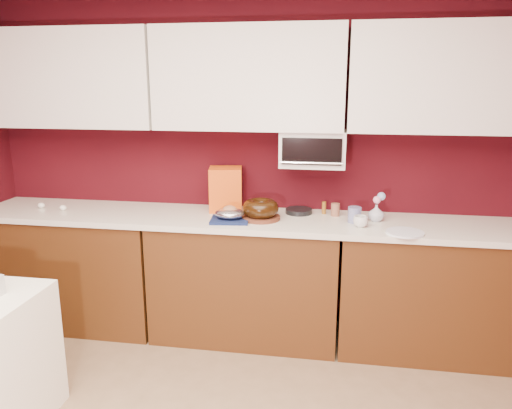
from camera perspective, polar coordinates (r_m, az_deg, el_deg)
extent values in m
cube|color=#3C080E|center=(3.74, -0.30, 4.97)|extent=(4.00, 0.02, 2.50)
cube|color=#4D290F|center=(4.11, -19.84, -6.88)|extent=(1.31, 0.58, 0.86)
cube|color=#4D290F|center=(3.67, -1.12, -8.55)|extent=(1.31, 0.58, 0.86)
cube|color=#4D290F|center=(3.68, 20.02, -9.36)|extent=(1.31, 0.58, 0.86)
cube|color=silver|center=(3.52, -1.16, -1.77)|extent=(4.00, 0.62, 0.04)
cube|color=white|center=(3.99, -20.51, 13.32)|extent=(1.31, 0.33, 0.70)
cube|color=white|center=(3.53, -0.79, 14.21)|extent=(1.31, 0.33, 0.70)
cube|color=white|center=(3.55, 21.55, 13.27)|extent=(1.31, 0.33, 0.70)
cube|color=white|center=(3.53, 6.55, 6.39)|extent=(0.45, 0.30, 0.25)
cube|color=black|center=(3.37, 6.39, 6.04)|extent=(0.40, 0.02, 0.18)
cylinder|color=silver|center=(3.37, 6.34, 4.75)|extent=(0.42, 0.02, 0.02)
cylinder|color=#5E2D1C|center=(3.46, 0.54, -1.51)|extent=(0.33, 0.33, 0.02)
torus|color=black|center=(3.44, 0.54, -0.42)|extent=(0.29, 0.29, 0.10)
cube|color=#131F4A|center=(3.42, -3.02, -1.76)|extent=(0.28, 0.25, 0.02)
ellipsoid|color=silver|center=(3.41, -3.03, -1.02)|extent=(0.22, 0.19, 0.08)
ellipsoid|color=#A26B4A|center=(3.40, -3.03, -0.62)|extent=(0.12, 0.11, 0.06)
cube|color=red|center=(3.68, -3.48, 1.77)|extent=(0.27, 0.25, 0.32)
cylinder|color=black|center=(3.63, 4.91, -0.75)|extent=(0.21, 0.21, 0.03)
imported|color=silver|center=(3.34, 11.87, -1.78)|extent=(0.11, 0.11, 0.09)
cylinder|color=navy|center=(3.44, 11.20, -1.16)|extent=(0.11, 0.11, 0.11)
imported|color=#B4B8CC|center=(3.50, 13.57, -0.81)|extent=(0.10, 0.10, 0.13)
sphere|color=pink|center=(3.48, 13.65, 0.51)|extent=(0.05, 0.05, 0.05)
sphere|color=#89A7DB|center=(3.50, 14.14, 0.91)|extent=(0.06, 0.06, 0.06)
cylinder|color=white|center=(3.28, 16.65, -3.09)|extent=(0.26, 0.26, 0.01)
cylinder|color=brown|center=(3.63, 7.77, -0.37)|extent=(0.04, 0.04, 0.09)
cylinder|color=brown|center=(3.58, 9.05, -0.59)|extent=(0.08, 0.08, 0.09)
ellipsoid|color=white|center=(4.10, -23.34, -0.09)|extent=(0.06, 0.05, 0.04)
ellipsoid|color=white|center=(3.96, -21.20, -0.35)|extent=(0.06, 0.05, 0.04)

